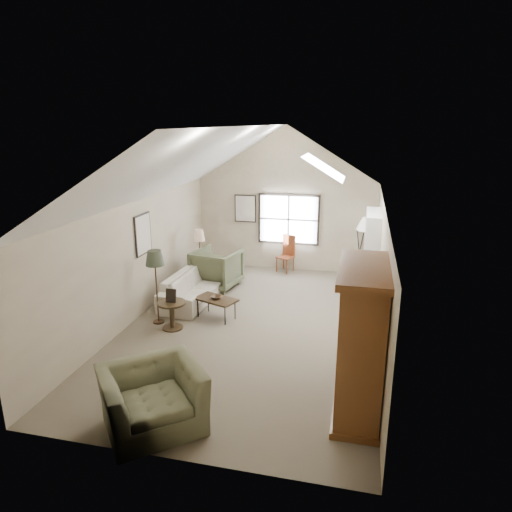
% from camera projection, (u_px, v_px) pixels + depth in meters
% --- Properties ---
extents(room_shell, '(5.01, 8.01, 4.00)m').
position_uv_depth(room_shell, '(251.00, 170.00, 8.55)').
color(room_shell, '#716450').
rests_on(room_shell, ground).
extents(window, '(1.72, 0.08, 1.42)m').
position_uv_depth(window, '(289.00, 219.00, 12.72)').
color(window, black).
rests_on(window, room_shell).
extents(skylight, '(0.80, 1.20, 0.52)m').
position_uv_depth(skylight, '(325.00, 166.00, 9.10)').
color(skylight, white).
rests_on(skylight, room_shell).
extents(wall_art, '(1.97, 3.71, 0.88)m').
position_uv_depth(wall_art, '(196.00, 221.00, 11.19)').
color(wall_art, black).
rests_on(wall_art, room_shell).
extents(armoire, '(0.60, 1.50, 2.20)m').
position_uv_depth(armoire, '(361.00, 341.00, 6.43)').
color(armoire, brown).
rests_on(armoire, ground).
extents(tv_alcove, '(0.32, 1.30, 2.10)m').
position_uv_depth(tv_alcove, '(371.00, 259.00, 10.11)').
color(tv_alcove, white).
rests_on(tv_alcove, ground).
extents(media_console, '(0.34, 1.18, 0.60)m').
position_uv_depth(media_console, '(367.00, 294.00, 10.36)').
color(media_console, '#382316').
rests_on(media_console, ground).
extents(tv_panel, '(0.05, 0.90, 0.55)m').
position_uv_depth(tv_panel, '(369.00, 268.00, 10.18)').
color(tv_panel, black).
rests_on(tv_panel, media_console).
extents(sofa, '(1.05, 2.36, 0.67)m').
position_uv_depth(sofa, '(195.00, 286.00, 10.77)').
color(sofa, beige).
rests_on(sofa, ground).
extents(armchair_near, '(1.75, 1.73, 0.86)m').
position_uv_depth(armchair_near, '(152.00, 398.00, 6.25)').
color(armchair_near, '#5A5B40').
rests_on(armchair_near, ground).
extents(armchair_far, '(1.25, 1.27, 0.99)m').
position_uv_depth(armchair_far, '(217.00, 268.00, 11.56)').
color(armchair_far, '#525A3F').
rests_on(armchair_far, ground).
extents(coffee_table, '(1.00, 0.77, 0.45)m').
position_uv_depth(coffee_table, '(216.00, 308.00, 9.78)').
color(coffee_table, '#322414').
rests_on(coffee_table, ground).
extents(bowl, '(0.27, 0.27, 0.05)m').
position_uv_depth(bowl, '(216.00, 297.00, 9.71)').
color(bowl, '#342615').
rests_on(bowl, coffee_table).
extents(side_table, '(0.61, 0.61, 0.58)m').
position_uv_depth(side_table, '(172.00, 315.00, 9.27)').
color(side_table, '#3A2B17').
rests_on(side_table, ground).
extents(side_chair, '(0.53, 0.53, 1.03)m').
position_uv_depth(side_chair, '(285.00, 254.00, 12.75)').
color(side_chair, brown).
rests_on(side_chair, ground).
extents(tripod_lamp, '(0.63, 0.63, 1.68)m').
position_uv_depth(tripod_lamp, '(364.00, 247.00, 12.19)').
color(tripod_lamp, white).
rests_on(tripod_lamp, ground).
extents(dark_lamp, '(0.41, 0.41, 1.61)m').
position_uv_depth(dark_lamp, '(157.00, 287.00, 9.40)').
color(dark_lamp, '#292E21').
rests_on(dark_lamp, ground).
extents(tan_lamp, '(0.31, 0.31, 1.45)m').
position_uv_depth(tan_lamp, '(200.00, 256.00, 11.85)').
color(tan_lamp, tan).
rests_on(tan_lamp, ground).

